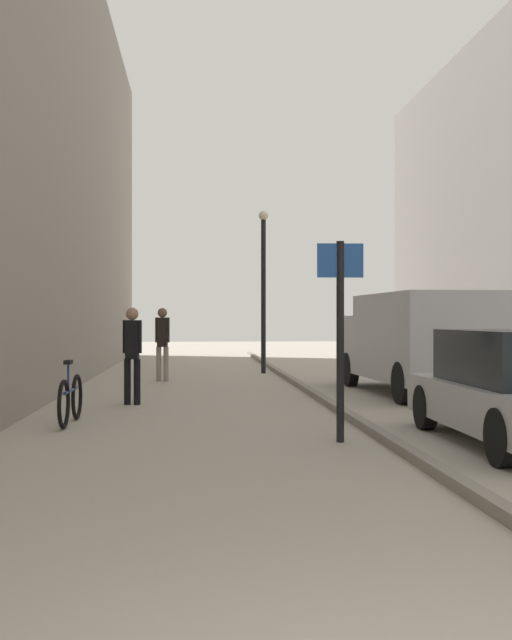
% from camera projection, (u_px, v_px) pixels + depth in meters
% --- Properties ---
extents(ground_plane, '(80.00, 80.00, 0.00)m').
position_uv_depth(ground_plane, '(241.00, 404.00, 14.46)').
color(ground_plane, '#A8A093').
extents(kerb_strip, '(0.16, 40.00, 0.12)m').
position_uv_depth(kerb_strip, '(325.00, 400.00, 14.59)').
color(kerb_strip, gray).
rests_on(kerb_strip, ground_plane).
extents(pedestrian_main_foreground, '(0.36, 0.23, 1.81)m').
position_uv_depth(pedestrian_main_foreground, '(132.00, 349.00, 14.37)').
color(pedestrian_main_foreground, black).
rests_on(pedestrian_main_foreground, ground_plane).
extents(pedestrian_mid_block, '(0.37, 0.24, 1.88)m').
position_uv_depth(pedestrian_mid_block, '(162.00, 339.00, 19.77)').
color(pedestrian_mid_block, gray).
rests_on(pedestrian_mid_block, ground_plane).
extents(delivery_van, '(2.35, 5.64, 2.11)m').
position_uv_depth(delivery_van, '(417.00, 340.00, 16.43)').
color(delivery_van, '#B7B7BC').
rests_on(delivery_van, ground_plane).
extents(street_sign_post, '(0.60, 0.10, 2.60)m').
position_uv_depth(street_sign_post, '(340.00, 323.00, 10.00)').
color(street_sign_post, black).
rests_on(street_sign_post, ground_plane).
extents(lamp_post, '(0.28, 0.28, 4.76)m').
position_uv_depth(lamp_post, '(263.00, 280.00, 22.66)').
color(lamp_post, black).
rests_on(lamp_post, ground_plane).
extents(bicycle_leaning, '(0.12, 1.77, 0.98)m').
position_uv_depth(bicycle_leaning, '(71.00, 399.00, 11.70)').
color(bicycle_leaning, black).
rests_on(bicycle_leaning, ground_plane).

